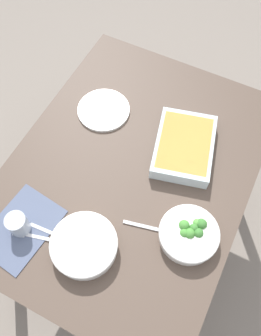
{
  "coord_description": "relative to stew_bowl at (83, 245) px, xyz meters",
  "views": [
    {
      "loc": [
        -0.56,
        -0.28,
        1.93
      ],
      "look_at": [
        0.0,
        0.0,
        0.74
      ],
      "focal_mm": 37.27,
      "sensor_mm": 36.0,
      "label": 1
    }
  ],
  "objects": [
    {
      "name": "ground_plane",
      "position": [
        0.35,
        -0.0,
        -0.77
      ],
      "size": [
        6.0,
        6.0,
        0.0
      ],
      "primitive_type": "plane",
      "color": "slate"
    },
    {
      "name": "dining_table",
      "position": [
        0.35,
        -0.0,
        -0.12
      ],
      "size": [
        1.2,
        0.9,
        0.74
      ],
      "color": "#4C3D33",
      "rests_on": "ground_plane"
    },
    {
      "name": "placemat",
      "position": [
        -0.04,
        0.23,
        -0.03
      ],
      "size": [
        0.3,
        0.23,
        0.0
      ],
      "primitive_type": "cube",
      "rotation": [
        0.0,
        0.0,
        -0.12
      ],
      "color": "#4C5670",
      "rests_on": "dining_table"
    },
    {
      "name": "stew_bowl",
      "position": [
        0.0,
        0.0,
        0.0
      ],
      "size": [
        0.23,
        0.23,
        0.06
      ],
      "color": "white",
      "rests_on": "dining_table"
    },
    {
      "name": "broccoli_bowl",
      "position": [
        0.2,
        -0.31,
        -0.0
      ],
      "size": [
        0.21,
        0.21,
        0.07
      ],
      "color": "white",
      "rests_on": "dining_table"
    },
    {
      "name": "baking_dish",
      "position": [
        0.51,
        -0.16,
        0.0
      ],
      "size": [
        0.34,
        0.29,
        0.06
      ],
      "color": "silver",
      "rests_on": "dining_table"
    },
    {
      "name": "drink_cup",
      "position": [
        -0.04,
        0.23,
        0.01
      ],
      "size": [
        0.07,
        0.07,
        0.08
      ],
      "color": "#B2BCC6",
      "rests_on": "dining_table"
    },
    {
      "name": "side_plate",
      "position": [
        0.54,
        0.22,
        -0.03
      ],
      "size": [
        0.22,
        0.22,
        0.01
      ],
      "primitive_type": "cylinder",
      "color": "white",
      "rests_on": "dining_table"
    },
    {
      "name": "spoon_by_stew",
      "position": [
        -0.01,
        0.1,
        -0.03
      ],
      "size": [
        0.03,
        0.18,
        0.01
      ],
      "color": "silver",
      "rests_on": "dining_table"
    },
    {
      "name": "spoon_by_broccoli",
      "position": [
        0.17,
        -0.19,
        -0.03
      ],
      "size": [
        0.06,
        0.17,
        0.01
      ],
      "color": "silver",
      "rests_on": "dining_table"
    },
    {
      "name": "fork_on_table",
      "position": [
        -0.05,
        0.18,
        -0.03
      ],
      "size": [
        0.06,
        0.18,
        0.01
      ],
      "color": "silver",
      "rests_on": "dining_table"
    }
  ]
}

